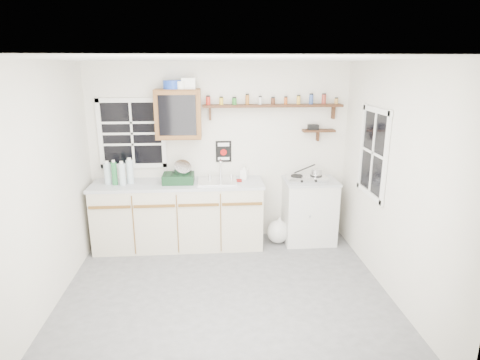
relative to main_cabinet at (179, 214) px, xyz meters
name	(u,v)px	position (x,y,z in m)	size (l,w,h in m)	color
room	(224,186)	(0.58, -1.30, 0.79)	(3.64, 3.24, 2.54)	#535255
main_cabinet	(179,214)	(0.00, 0.00, 0.00)	(2.31, 0.63, 0.92)	beige
right_cabinet	(309,211)	(1.83, 0.03, -0.01)	(0.73, 0.57, 0.91)	silver
sink	(217,181)	(0.54, 0.01, 0.47)	(0.52, 0.44, 0.29)	silver
upper_cabinet	(178,114)	(0.03, 0.14, 1.36)	(0.60, 0.32, 0.65)	brown
upper_cabinet_clutter	(179,84)	(0.06, 0.14, 1.75)	(0.42, 0.24, 0.14)	#1A3DAC
spice_shelf	(273,105)	(1.31, 0.21, 1.47)	(1.91, 0.18, 0.35)	black
secondary_shelf	(317,130)	(1.94, 0.22, 1.12)	(0.45, 0.16, 0.24)	black
warning_sign	(224,151)	(0.63, 0.29, 0.82)	(0.22, 0.02, 0.30)	black
window_back	(132,134)	(-0.62, 0.29, 1.09)	(0.93, 0.03, 0.98)	black
window_right	(374,153)	(2.37, -0.75, 0.99)	(0.03, 0.78, 1.08)	black
water_bottles	(119,173)	(-0.76, -0.01, 0.61)	(0.39, 0.16, 0.35)	#AFC4CD
dish_rack	(180,175)	(0.03, 0.00, 0.56)	(0.42, 0.32, 0.31)	black
soap_bottle	(244,172)	(0.91, 0.13, 0.56)	(0.09, 0.09, 0.20)	silver
rag	(237,181)	(0.81, 0.01, 0.47)	(0.12, 0.10, 0.02)	maroon
hotplate	(306,178)	(1.77, 0.01, 0.48)	(0.55, 0.30, 0.08)	silver
saucepan	(316,172)	(1.90, 0.01, 0.56)	(0.36, 0.19, 0.16)	silver
trash_bag	(278,231)	(1.39, -0.03, -0.28)	(0.37, 0.33, 0.42)	silver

